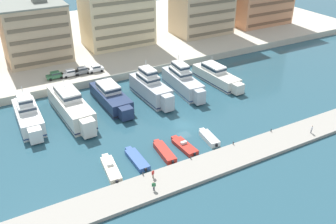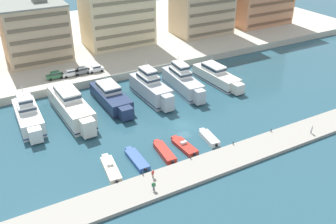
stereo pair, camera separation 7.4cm
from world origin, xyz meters
TOP-DOWN VIEW (x-y plane):
  - ground_plane at (0.00, 0.00)m, footprint 400.00×400.00m
  - quay_promenade at (0.00, 62.07)m, footprint 180.00×70.00m
  - pier_dock at (0.00, -14.32)m, footprint 120.00×6.29m
  - yacht_white_far_left at (-27.96, 15.66)m, footprint 4.88×16.48m
  - yacht_ivory_left at (-19.25, 14.95)m, footprint 5.67×21.19m
  - yacht_navy_mid_left at (-9.79, 15.94)m, footprint 5.19×17.59m
  - yacht_silver_center_left at (-0.57, 14.24)m, footprint 4.88×16.50m
  - yacht_silver_center at (8.04, 14.22)m, footprint 4.85×17.60m
  - yacht_ivory_center_right at (18.15, 14.21)m, footprint 5.27×17.75m
  - motorboat_cream_far_left at (-19.03, -7.09)m, footprint 2.82×8.18m
  - motorboat_blue_left at (-13.93, -6.60)m, footprint 2.05×7.72m
  - motorboat_red_mid_left at (-8.69, -7.21)m, footprint 2.34×7.61m
  - motorboat_red_center_left at (-4.40, -7.10)m, footprint 2.51×7.17m
  - motorboat_white_center at (1.11, -7.25)m, footprint 2.41×6.33m
  - car_green_far_left at (-18.25, 31.99)m, footprint 4.10×1.93m
  - car_white_left at (-14.51, 31.67)m, footprint 4.15×2.02m
  - car_grey_mid_left at (-11.47, 31.66)m, footprint 4.13×1.99m
  - car_white_center_left at (-7.92, 31.25)m, footprint 4.13×1.97m
  - apartment_block_left at (-18.61, 48.24)m, footprint 16.92×14.74m
  - apartment_block_mid_left at (5.96, 49.31)m, footprint 20.55×12.85m
  - pedestrian_near_edge at (-15.15, -15.64)m, footprint 0.59×0.39m
  - pedestrian_mid_deck at (-13.86, -12.83)m, footprint 0.56×0.37m
  - pedestrian_far_side at (19.50, -15.69)m, footprint 0.46×0.58m
  - bollard_west at (-15.01, -11.43)m, footprint 0.20×0.20m
  - bollard_west_mid at (-5.65, -11.43)m, footprint 0.20×0.20m
  - bollard_east_mid at (3.72, -11.43)m, footprint 0.20×0.20m
  - bollard_east at (13.08, -11.43)m, footprint 0.20×0.20m

SIDE VIEW (x-z plane):
  - ground_plane at x=0.00m, z-range 0.00..0.00m
  - pier_dock at x=0.00m, z-range 0.00..0.63m
  - motorboat_red_center_left at x=-4.40m, z-range -0.21..1.02m
  - motorboat_blue_left at x=-13.93m, z-range -0.02..0.84m
  - motorboat_cream_far_left at x=-19.03m, z-range -0.20..1.24m
  - motorboat_white_center at x=1.11m, z-range 0.00..1.06m
  - motorboat_red_mid_left at x=-8.69m, z-range 0.00..1.09m
  - bollard_west at x=-15.01m, z-range 0.65..1.26m
  - bollard_west_mid at x=-5.65m, z-range 0.65..1.26m
  - bollard_east_mid at x=3.72m, z-range 0.65..1.26m
  - bollard_east at x=13.08m, z-range 0.65..1.26m
  - quay_promenade at x=0.00m, z-range 0.00..1.97m
  - pedestrian_mid_deck at x=-13.86m, z-range 0.78..2.35m
  - pedestrian_near_edge at x=-15.15m, z-range 0.78..2.43m
  - pedestrian_far_side at x=19.50m, z-range 0.79..2.52m
  - yacht_ivory_center_right at x=18.15m, z-range -1.34..4.88m
  - yacht_navy_mid_left at x=-9.79m, z-range -1.35..5.01m
  - yacht_white_far_left at x=-27.96m, z-range -1.75..6.18m
  - yacht_ivory_left at x=-19.25m, z-range -1.39..6.20m
  - yacht_silver_center at x=8.04m, z-range -1.78..6.71m
  - yacht_silver_center_left at x=-0.57m, z-range -1.80..7.10m
  - car_green_far_left at x=-18.25m, z-range 2.04..3.84m
  - car_white_left at x=-14.51m, z-range 2.04..3.84m
  - car_grey_mid_left at x=-11.47m, z-range 2.04..3.84m
  - car_white_center_left at x=-7.92m, z-range 2.04..3.84m
  - apartment_block_left at x=-18.61m, z-range 1.03..18.51m
  - apartment_block_mid_left at x=5.96m, z-range 1.02..25.20m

